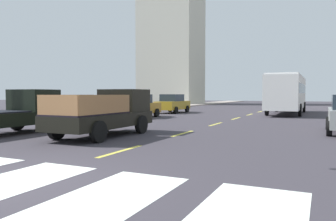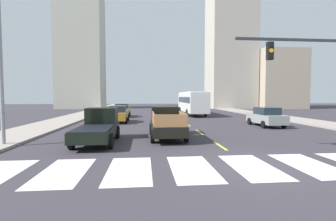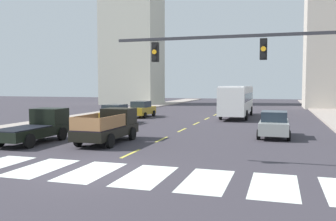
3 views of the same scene
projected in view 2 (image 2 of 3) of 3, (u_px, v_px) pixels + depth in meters
ground_plane at (252, 167)px, 9.40m from camera, size 160.00×160.00×0.00m
sidewalk_right at (291, 119)px, 28.49m from camera, size 3.78×110.00×0.15m
sidewalk_left at (62, 121)px, 26.07m from camera, size 3.78×110.00×0.15m
crosswalk_stripe_1 at (64, 172)px, 8.74m from camera, size 1.60×3.50×0.01m
crosswalk_stripe_2 at (130, 170)px, 8.96m from camera, size 1.60×3.50×0.01m
crosswalk_stripe_3 at (192, 168)px, 9.18m from camera, size 1.60×3.50×0.01m
crosswalk_stripe_4 at (252, 166)px, 9.40m from camera, size 1.60×3.50×0.01m
crosswalk_stripe_5 at (309, 165)px, 9.62m from camera, size 1.60×3.50×0.01m
lane_dash_0 at (220, 146)px, 13.37m from camera, size 0.16×2.40×0.01m
lane_dash_1 at (200, 132)px, 18.34m from camera, size 0.16×2.40×0.01m
lane_dash_2 at (188, 125)px, 23.31m from camera, size 0.16×2.40×0.01m
lane_dash_3 at (180, 120)px, 28.28m from camera, size 0.16×2.40×0.01m
lane_dash_4 at (175, 116)px, 33.25m from camera, size 0.16×2.40×0.01m
lane_dash_5 at (171, 114)px, 38.22m from camera, size 0.16×2.40×0.01m
lane_dash_6 at (168, 112)px, 43.19m from camera, size 0.16×2.40×0.01m
lane_dash_7 at (166, 110)px, 48.16m from camera, size 0.16×2.40×0.01m
pickup_stakebed at (166, 123)px, 16.19m from camera, size 2.18×5.20×1.96m
pickup_dark at (99, 126)px, 14.49m from camera, size 2.18×5.20×1.96m
city_bus at (192, 101)px, 35.53m from camera, size 2.72×10.80×3.32m
sedan_far at (266, 117)px, 21.96m from camera, size 2.02×4.40×1.72m
sedan_near_left at (118, 114)px, 25.29m from camera, size 2.02×4.40×1.72m
sedan_near_right at (122, 110)px, 32.17m from camera, size 2.02×4.40×1.72m
streetlight_left at (3, 53)px, 12.87m from camera, size 2.20×0.28×9.00m
tower_tall_centre at (81, 52)px, 54.72m from camera, size 9.59×7.97×24.96m
block_mid_left at (231, 42)px, 55.79m from camera, size 9.95×8.29×30.31m
block_mid_right at (278, 80)px, 54.81m from camera, size 9.87×8.26×12.82m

